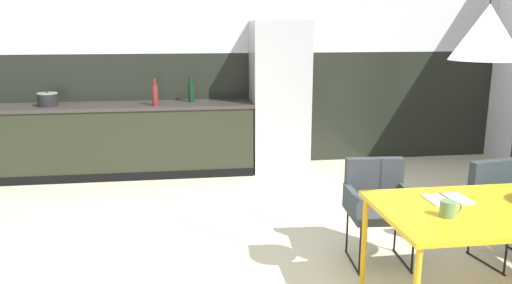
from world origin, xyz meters
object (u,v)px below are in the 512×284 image
Objects in this scene: armchair_near_window at (505,197)px; cooking_pot at (48,99)px; mug_wide_latte at (448,209)px; pendant_lamp_over_table_near at (487,32)px; armchair_by_stool at (378,197)px; open_book at (448,199)px; bottle_vinegar_dark at (191,91)px; bottle_oil_tall at (155,95)px; refrigerator_column at (279,97)px.

armchair_near_window is 3.24× the size of cooking_pot.
pendant_lamp_over_table_near reaches higher than mug_wide_latte.
cooking_pot reaches higher than armchair_by_stool.
open_book is 0.30m from mug_wide_latte.
cooking_pot is (-4.07, 2.78, 0.46)m from armchair_near_window.
open_book is 0.20× the size of pendant_lamp_over_table_near.
bottle_vinegar_dark is (-2.38, 2.88, 0.51)m from armchair_near_window.
armchair_near_window is 4.96m from cooking_pot.
bottle_oil_tall reaches higher than bottle_vinegar_dark.
mug_wide_latte is (-0.14, -0.26, 0.04)m from open_book.
pendant_lamp_over_table_near is at bearing -82.70° from refrigerator_column.
armchair_by_stool is 1.58m from pendant_lamp_over_table_near.
bottle_oil_tall is at bearing 117.20° from mug_wide_latte.
armchair_by_stool reaches higher than open_book.
armchair_by_stool is 3.09× the size of open_book.
bottle_vinegar_dark is (-1.10, 0.08, 0.08)m from refrigerator_column.
bottle_vinegar_dark is at bearing 175.66° from refrigerator_column.
bottle_oil_tall reaches higher than cooking_pot.
pendant_lamp_over_table_near is (3.26, -3.60, 0.81)m from cooking_pot.
bottle_vinegar_dark is at bearing 28.36° from bottle_oil_tall.
refrigerator_column is 3.71m from mug_wide_latte.
pendant_lamp_over_table_near is (0.19, -0.93, 1.26)m from armchair_by_stool.
armchair_near_window is 1.37m from mug_wide_latte.
open_book is 0.79× the size of bottle_oil_tall.
armchair_near_window is 1.72m from pendant_lamp_over_table_near.
open_book is (0.43, -3.43, -0.19)m from refrigerator_column.
mug_wide_latte is (0.28, -3.69, -0.15)m from refrigerator_column.
cooking_pot reaches higher than open_book.
bottle_oil_tall is (1.26, -0.14, 0.05)m from cooking_pot.
mug_wide_latte reaches higher than armchair_by_stool.
armchair_by_stool is 5.97× the size of mug_wide_latte.
refrigerator_column reaches higher than cooking_pot.
mug_wide_latte is at bearing 32.30° from armchair_near_window.
cooking_pot is 0.73× the size of bottle_oil_tall.
bottle_vinegar_dark is (1.70, 0.10, 0.05)m from cooking_pot.
armchair_by_stool is (0.28, -2.68, -0.42)m from refrigerator_column.
bottle_oil_tall is at bearing -50.62° from armchair_by_stool.
refrigerator_column reaches higher than open_book.
bottle_oil_tall is at bearing -53.11° from armchair_near_window.
open_book is 0.81× the size of bottle_vinegar_dark.
bottle_oil_tall reaches higher than open_book.
pendant_lamp_over_table_near is at bearing 105.15° from armchair_by_stool.
mug_wide_latte is at bearing -85.60° from refrigerator_column.
pendant_lamp_over_table_near is (-0.81, -0.82, 1.27)m from armchair_near_window.
bottle_oil_tall is (-2.81, 2.65, 0.51)m from armchair_near_window.
pendant_lamp_over_table_near reaches higher than refrigerator_column.
cooking_pot is at bearing -44.18° from armchair_near_window.
bottle_vinegar_dark is at bearing -60.32° from armchair_near_window.
pendant_lamp_over_table_near is (1.57, -3.70, 0.76)m from bottle_vinegar_dark.
mug_wide_latte is at bearing -118.59° from open_book.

